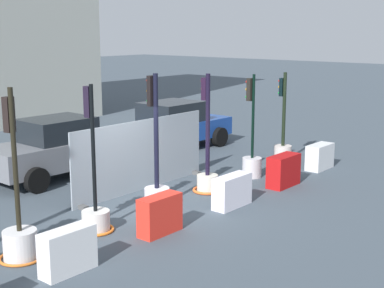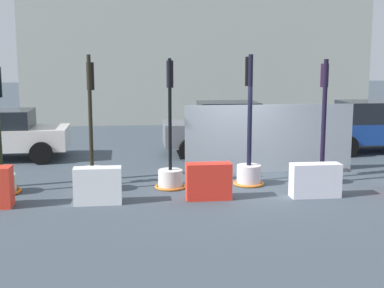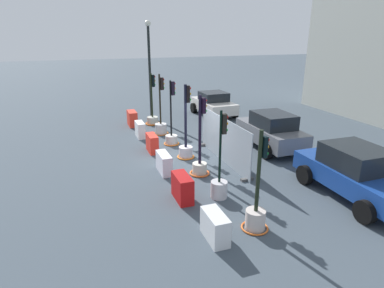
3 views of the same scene
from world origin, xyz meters
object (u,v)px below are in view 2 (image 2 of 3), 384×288
object	(u,v)px
traffic_light_1	(92,169)
construction_barrier_2	(209,181)
car_blue_estate	(374,127)
traffic_light_4	(322,161)
car_grey_saloon	(225,128)
construction_barrier_1	(98,186)
traffic_light_2	(170,168)
traffic_light_0	(1,173)
car_white_van	(7,135)
traffic_light_3	(249,161)
construction_barrier_3	(315,180)

from	to	relation	value
traffic_light_1	construction_barrier_2	world-z (taller)	traffic_light_1
construction_barrier_2	car_blue_estate	bearing A→B (deg)	39.91
traffic_light_4	construction_barrier_2	xyz separation A→B (m)	(-3.14, -1.20, -0.16)
car_grey_saloon	construction_barrier_1	bearing A→B (deg)	-124.71
traffic_light_2	traffic_light_1	bearing A→B (deg)	-178.27
traffic_light_0	car_white_van	size ratio (longest dim) A/B	0.81
traffic_light_3	car_white_van	xyz separation A→B (m)	(-6.91, 4.29, 0.17)
traffic_light_0	traffic_light_1	xyz separation A→B (m)	(2.14, -0.02, 0.05)
construction_barrier_2	construction_barrier_3	size ratio (longest dim) A/B	0.89
car_grey_saloon	traffic_light_0	bearing A→B (deg)	-144.82
traffic_light_2	traffic_light_4	bearing A→B (deg)	0.37
construction_barrier_1	construction_barrier_3	bearing A→B (deg)	-0.08
construction_barrier_3	car_blue_estate	size ratio (longest dim) A/B	0.25
traffic_light_3	construction_barrier_2	distance (m)	1.78
car_blue_estate	car_white_van	xyz separation A→B (m)	(-12.31, 0.01, -0.07)
traffic_light_0	traffic_light_4	bearing A→B (deg)	0.42
traffic_light_1	car_blue_estate	bearing A→B (deg)	25.40
traffic_light_4	construction_barrier_3	bearing A→B (deg)	-116.54
traffic_light_3	traffic_light_2	bearing A→B (deg)	-177.51
car_white_van	car_grey_saloon	world-z (taller)	car_grey_saloon
traffic_light_3	car_white_van	size ratio (longest dim) A/B	0.86
traffic_light_1	construction_barrier_2	distance (m)	2.92
construction_barrier_2	car_grey_saloon	world-z (taller)	car_grey_saloon
car_blue_estate	car_grey_saloon	distance (m)	5.24
traffic_light_3	car_grey_saloon	size ratio (longest dim) A/B	0.81
traffic_light_2	construction_barrier_2	bearing A→B (deg)	-56.36
construction_barrier_1	car_blue_estate	xyz separation A→B (m)	(9.13, 5.63, 0.45)
traffic_light_4	car_white_van	world-z (taller)	traffic_light_4
car_blue_estate	car_grey_saloon	world-z (taller)	car_grey_saloon
car_grey_saloon	traffic_light_3	bearing A→B (deg)	-92.28
traffic_light_2	traffic_light_3	world-z (taller)	traffic_light_3
car_blue_estate	car_white_van	bearing A→B (deg)	179.96
traffic_light_4	car_white_van	distance (m)	9.84
construction_barrier_3	car_white_van	size ratio (longest dim) A/B	0.30
traffic_light_0	construction_barrier_1	distance (m)	2.64
traffic_light_0	traffic_light_3	xyz separation A→B (m)	(6.07, 0.12, 0.13)
car_blue_estate	car_grey_saloon	bearing A→B (deg)	-179.88
construction_barrier_2	construction_barrier_3	bearing A→B (deg)	-2.07
traffic_light_1	car_white_van	bearing A→B (deg)	123.90
traffic_light_3	construction_barrier_3	distance (m)	1.87
traffic_light_0	car_blue_estate	world-z (taller)	traffic_light_0
construction_barrier_3	traffic_light_1	bearing A→B (deg)	166.88
construction_barrier_2	traffic_light_2	bearing A→B (deg)	123.64
traffic_light_0	construction_barrier_3	xyz separation A→B (m)	(7.33, -1.23, -0.10)
traffic_light_2	car_white_van	bearing A→B (deg)	138.16
traffic_light_1	construction_barrier_2	xyz separation A→B (m)	(2.69, -1.12, -0.12)
traffic_light_0	traffic_light_1	bearing A→B (deg)	-0.64
traffic_light_1	traffic_light_2	xyz separation A→B (m)	(1.91, 0.06, -0.03)
traffic_light_4	car_white_van	xyz separation A→B (m)	(-8.82, 4.36, 0.21)
traffic_light_2	traffic_light_3	size ratio (longest dim) A/B	0.97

